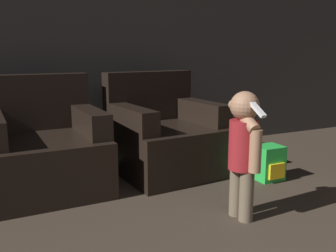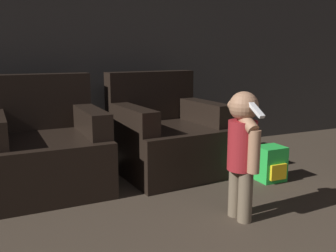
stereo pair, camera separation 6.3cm
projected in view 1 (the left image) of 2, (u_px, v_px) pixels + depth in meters
name	position (u px, v px, depth m)	size (l,w,h in m)	color
wall_back	(105.00, 30.00, 3.77)	(8.40, 0.05, 2.60)	#33302D
armchair_left	(44.00, 150.00, 2.96)	(0.90, 0.91, 0.90)	black
armchair_right	(165.00, 137.00, 3.42)	(0.95, 0.97, 0.90)	black
person_toddler	(244.00, 145.00, 2.38)	(0.19, 0.33, 0.84)	brown
toy_backpack	(269.00, 163.00, 3.19)	(0.22, 0.22, 0.30)	green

